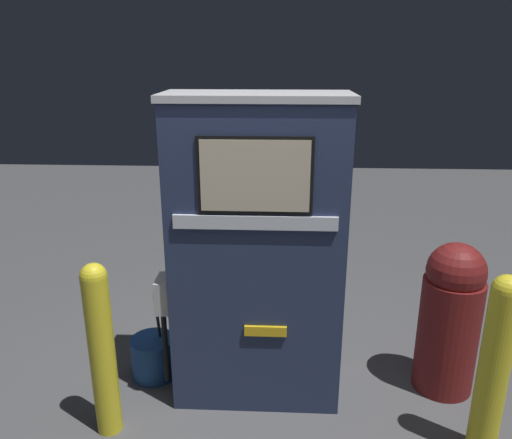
{
  "coord_description": "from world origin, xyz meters",
  "views": [
    {
      "loc": [
        0.13,
        -2.56,
        2.13
      ],
      "look_at": [
        0.0,
        0.11,
        1.23
      ],
      "focal_mm": 35.0,
      "sensor_mm": 36.0,
      "label": 1
    }
  ],
  "objects_px": {
    "safety_bollard": "(101,347)",
    "squeegee_bucket": "(154,357)",
    "gas_pump": "(256,255)",
    "trash_bin": "(450,317)",
    "safety_bollard_far": "(495,364)"
  },
  "relations": [
    {
      "from": "safety_bollard",
      "to": "trash_bin",
      "type": "xyz_separation_m",
      "value": [
        2.09,
        0.51,
        -0.04
      ]
    },
    {
      "from": "gas_pump",
      "to": "squeegee_bucket",
      "type": "distance_m",
      "value": 1.1
    },
    {
      "from": "trash_bin",
      "to": "squeegee_bucket",
      "type": "xyz_separation_m",
      "value": [
        -1.95,
        0.02,
        -0.38
      ]
    },
    {
      "from": "safety_bollard_far",
      "to": "gas_pump",
      "type": "bearing_deg",
      "value": 159.68
    },
    {
      "from": "trash_bin",
      "to": "safety_bollard_far",
      "type": "bearing_deg",
      "value": -85.87
    },
    {
      "from": "squeegee_bucket",
      "to": "safety_bollard",
      "type": "bearing_deg",
      "value": -104.71
    },
    {
      "from": "gas_pump",
      "to": "squeegee_bucket",
      "type": "xyz_separation_m",
      "value": [
        -0.71,
        0.13,
        -0.82
      ]
    },
    {
      "from": "trash_bin",
      "to": "squeegee_bucket",
      "type": "relative_size",
      "value": 1.62
    },
    {
      "from": "gas_pump",
      "to": "safety_bollard_far",
      "type": "height_order",
      "value": "gas_pump"
    },
    {
      "from": "squeegee_bucket",
      "to": "gas_pump",
      "type": "bearing_deg",
      "value": -10.55
    },
    {
      "from": "safety_bollard",
      "to": "squeegee_bucket",
      "type": "xyz_separation_m",
      "value": [
        0.14,
        0.53,
        -0.42
      ]
    },
    {
      "from": "gas_pump",
      "to": "safety_bollard",
      "type": "xyz_separation_m",
      "value": [
        -0.85,
        -0.4,
        -0.4
      ]
    },
    {
      "from": "safety_bollard_far",
      "to": "squeegee_bucket",
      "type": "bearing_deg",
      "value": 163.07
    },
    {
      "from": "safety_bollard",
      "to": "trash_bin",
      "type": "relative_size",
      "value": 1.05
    },
    {
      "from": "safety_bollard",
      "to": "gas_pump",
      "type": "bearing_deg",
      "value": 25.0
    }
  ]
}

